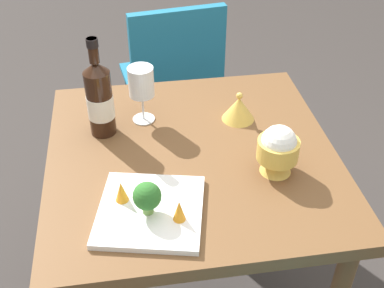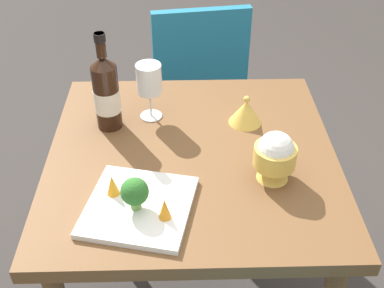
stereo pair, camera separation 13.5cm
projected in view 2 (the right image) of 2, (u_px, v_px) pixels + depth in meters
dining_table at (192, 178)px, 1.43m from camera, size 0.81×0.81×0.74m
chair_near_window at (198, 72)px, 2.15m from camera, size 0.45×0.45×0.85m
wine_bottle at (106, 92)px, 1.40m from camera, size 0.08×0.08×0.30m
wine_glass at (149, 80)px, 1.43m from camera, size 0.08×0.08×0.18m
rice_bowl at (275, 156)px, 1.24m from camera, size 0.11×0.11×0.14m
rice_bowl_lid at (246, 112)px, 1.46m from camera, size 0.10×0.10×0.09m
serving_plate at (139, 206)px, 1.19m from camera, size 0.30×0.30×0.02m
broccoli_floret at (135, 192)px, 1.15m from camera, size 0.07×0.07×0.09m
carrot_garnish_left at (112, 185)px, 1.20m from camera, size 0.03×0.03×0.06m
carrot_garnish_right at (165, 209)px, 1.13m from camera, size 0.03×0.03×0.06m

